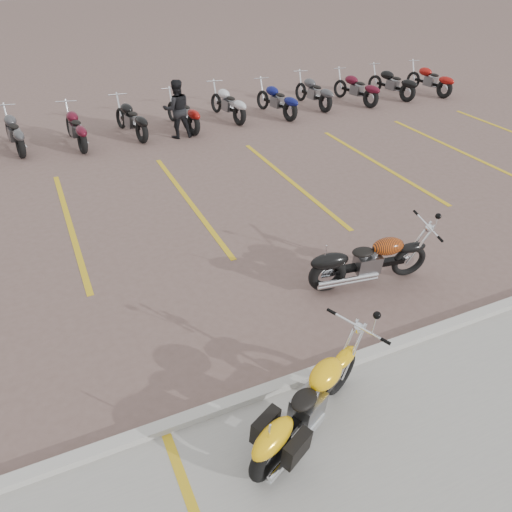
# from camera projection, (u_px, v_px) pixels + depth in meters

# --- Properties ---
(ground) EXTENTS (100.00, 100.00, 0.00)m
(ground) POSITION_uv_depth(u_px,v_px,m) (261.00, 296.00, 8.66)
(ground) COLOR brown
(ground) RESTS_ON ground
(curb) EXTENTS (60.00, 0.18, 0.12)m
(curb) POSITION_uv_depth(u_px,v_px,m) (321.00, 371.00, 7.11)
(curb) COLOR #ADAAA3
(curb) RESTS_ON ground
(parking_stripes) EXTENTS (38.00, 5.50, 0.01)m
(parking_stripes) POSITION_uv_depth(u_px,v_px,m) (189.00, 201.00, 11.71)
(parking_stripes) COLOR gold
(parking_stripes) RESTS_ON ground
(yellow_cruiser) EXTENTS (2.06, 1.15, 0.93)m
(yellow_cruiser) POSITION_uv_depth(u_px,v_px,m) (304.00, 406.00, 6.09)
(yellow_cruiser) COLOR black
(yellow_cruiser) RESTS_ON ground
(flame_cruiser) EXTENTS (2.25, 0.50, 0.93)m
(flame_cruiser) POSITION_uv_depth(u_px,v_px,m) (365.00, 262.00, 8.74)
(flame_cruiser) COLOR black
(flame_cruiser) RESTS_ON ground
(person_b) EXTENTS (0.90, 0.74, 1.72)m
(person_b) POSITION_uv_depth(u_px,v_px,m) (177.00, 109.00, 14.89)
(person_b) COLOR black
(person_b) RESTS_ON ground
(bg_bike_row) EXTENTS (22.34, 2.07, 1.10)m
(bg_bike_row) POSITION_uv_depth(u_px,v_px,m) (155.00, 114.00, 15.49)
(bg_bike_row) COLOR black
(bg_bike_row) RESTS_ON ground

